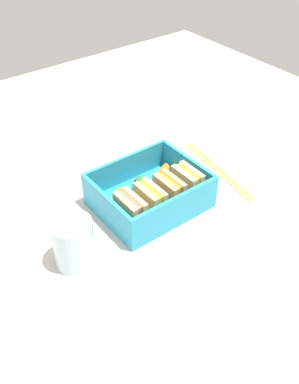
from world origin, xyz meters
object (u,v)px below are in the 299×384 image
carrot_stick_left (114,200)px  chopstick_pair (216,168)px  carrot_stick_far_left (162,173)px  drinking_glass (74,243)px  sandwich_center_right (131,211)px  strawberry_far_left (140,185)px  sandwich_center (150,201)px  sandwich_left (187,183)px  sandwich_center_left (169,191)px

carrot_stick_left → chopstick_pair: carrot_stick_left is taller
carrot_stick_far_left → carrot_stick_left: carrot_stick_far_left is taller
carrot_stick_far_left → drinking_glass: drinking_glass is taller
sandwich_center_right → strawberry_far_left: 7.61cm
sandwich_center → chopstick_pair: size_ratio=0.27×
sandwich_left → chopstick_pair: 11.00cm
sandwich_center → sandwich_center_right: (3.74, 0.00, 0.00)cm
sandwich_center_left → strawberry_far_left: 5.58cm
sandwich_center → chopstick_pair: bearing=-169.9°
sandwich_left → drinking_glass: size_ratio=0.72×
chopstick_pair → drinking_glass: 31.74cm
sandwich_center_left → drinking_glass: size_ratio=0.72×
sandwich_center_right → carrot_stick_left: size_ratio=1.07×
sandwich_center → carrot_stick_left: (3.14, -5.41, -1.87)cm
drinking_glass → carrot_stick_far_left: bearing=-161.9°
sandwich_center → drinking_glass: size_ratio=0.72×
sandwich_center_left → chopstick_pair: (-13.76, -3.10, -3.28)cm
chopstick_pair → sandwich_center_left: bearing=12.7°
carrot_stick_far_left → carrot_stick_left: 10.33cm
sandwich_center_right → carrot_stick_far_left: (-10.90, -6.07, -1.63)cm
carrot_stick_left → sandwich_left: bearing=153.0°
sandwich_center_left → carrot_stick_far_left: (-3.43, -6.07, -1.63)cm
sandwich_center_left → sandwich_center_right: (7.47, 0.00, 0.00)cm
carrot_stick_left → strawberry_far_left: bearing=176.8°
sandwich_center_left → sandwich_center_right: bearing=0.0°
sandwich_center_right → carrot_stick_left: 5.76cm
sandwich_left → drinking_glass: 21.30cm
chopstick_pair → drinking_glass: size_ratio=2.61×
sandwich_left → sandwich_center_right: 11.21cm
carrot_stick_left → drinking_glass: size_ratio=0.67×
strawberry_far_left → chopstick_pair: strawberry_far_left is taller
strawberry_far_left → chopstick_pair: size_ratio=0.17×
sandwich_center_left → carrot_stick_far_left: bearing=-119.5°
drinking_glass → chopstick_pair: bearing=-172.9°
chopstick_pair → carrot_stick_far_left: bearing=-16.0°
sandwich_left → drinking_glass: (21.29, 0.78, 0.11)cm
strawberry_far_left → chopstick_pair: (-15.71, 2.03, -2.29)cm
sandwich_center_left → drinking_glass: (17.55, 0.78, 0.11)cm
sandwich_center_left → drinking_glass: bearing=2.5°
sandwich_center_left → sandwich_center: 3.74cm
sandwich_center_left → drinking_glass: drinking_glass is taller
sandwich_center_left → sandwich_center_right: same height
strawberry_far_left → chopstick_pair: bearing=172.6°
sandwich_left → carrot_stick_left: 12.06cm
sandwich_left → chopstick_pair: sandwich_left is taller
sandwich_left → carrot_stick_left: bearing=-27.0°
sandwich_center → sandwich_center_right: 3.74cm
sandwich_center → carrot_stick_far_left: size_ratio=1.30×
sandwich_left → carrot_stick_far_left: bearing=-87.1°
strawberry_far_left → sandwich_center_left: bearing=110.7°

